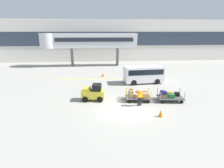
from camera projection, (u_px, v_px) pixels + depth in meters
name	position (u px, v px, depth m)	size (l,w,h in m)	color
ground_plane	(125.00, 109.00, 14.86)	(120.00, 120.00, 0.00)	#9E9B91
apron_lead_line	(112.00, 79.00, 24.34)	(14.96, 0.20, 0.01)	yellow
terminal_building	(107.00, 41.00, 38.45)	(62.58, 2.51, 8.74)	silver
jet_bridge	(85.00, 41.00, 32.30)	(17.49, 3.00, 5.98)	silver
baggage_tug	(93.00, 93.00, 16.58)	(2.21, 1.43, 1.58)	gold
baggage_cart_lead	(138.00, 95.00, 16.52)	(3.06, 1.65, 1.12)	#4C4C4F
baggage_cart_middle	(169.00, 96.00, 16.50)	(3.06, 1.65, 1.10)	#4C4C4F
baggage_handler	(140.00, 97.00, 15.27)	(0.46, 0.47, 1.56)	black
shuttle_van	(144.00, 73.00, 22.15)	(4.94, 2.31, 2.10)	silver
safety_cone_near	(161.00, 113.00, 13.47)	(0.36, 0.36, 0.55)	orange
safety_cone_far	(103.00, 75.00, 25.60)	(0.36, 0.36, 0.55)	#EA590F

